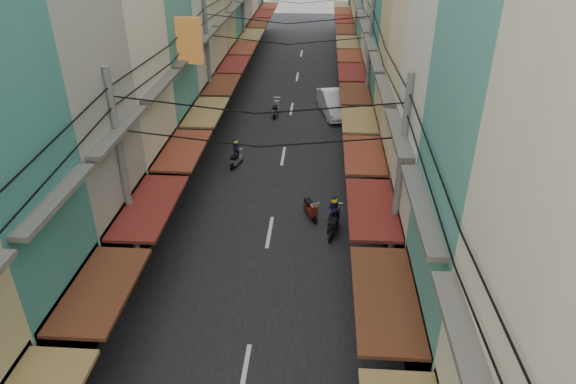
% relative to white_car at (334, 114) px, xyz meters
% --- Properties ---
extents(ground, '(160.00, 160.00, 0.00)m').
position_rel_white_car_xyz_m(ground, '(-3.06, -21.17, 0.00)').
color(ground, '#61605C').
rests_on(ground, ground).
extents(road, '(10.00, 80.00, 0.02)m').
position_rel_white_car_xyz_m(road, '(-3.06, -1.17, 0.01)').
color(road, black).
rests_on(road, ground).
extents(sidewalk_left, '(3.00, 80.00, 0.06)m').
position_rel_white_car_xyz_m(sidewalk_left, '(-9.56, -1.17, 0.03)').
color(sidewalk_left, gray).
rests_on(sidewalk_left, ground).
extents(sidewalk_right, '(3.00, 80.00, 0.06)m').
position_rel_white_car_xyz_m(sidewalk_right, '(3.44, -1.17, 0.03)').
color(sidewalk_right, gray).
rests_on(sidewalk_right, ground).
extents(utility_poles, '(10.20, 66.13, 8.20)m').
position_rel_white_car_xyz_m(utility_poles, '(-3.06, -6.15, 6.59)').
color(utility_poles, slate).
rests_on(utility_poles, ground).
extents(white_car, '(6.02, 3.38, 2.01)m').
position_rel_white_car_xyz_m(white_car, '(0.00, 0.00, 0.00)').
color(white_car, white).
rests_on(white_car, ground).
extents(moving_scooters, '(5.82, 27.42, 1.97)m').
position_rel_white_car_xyz_m(moving_scooters, '(-3.21, -15.63, 0.55)').
color(moving_scooters, black).
rests_on(moving_scooters, ground).
extents(pedestrians, '(13.56, 26.78, 2.22)m').
position_rel_white_car_xyz_m(pedestrians, '(-7.19, -20.84, 1.05)').
color(pedestrians, black).
rests_on(pedestrians, ground).
extents(market_umbrella, '(2.52, 2.52, 2.66)m').
position_rel_white_car_xyz_m(market_umbrella, '(3.72, -23.99, 2.34)').
color(market_umbrella, '#B2B2B7').
rests_on(market_umbrella, ground).
extents(traffic_sign, '(0.10, 0.57, 2.61)m').
position_rel_white_car_xyz_m(traffic_sign, '(1.72, -21.86, 1.87)').
color(traffic_sign, slate).
rests_on(traffic_sign, ground).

